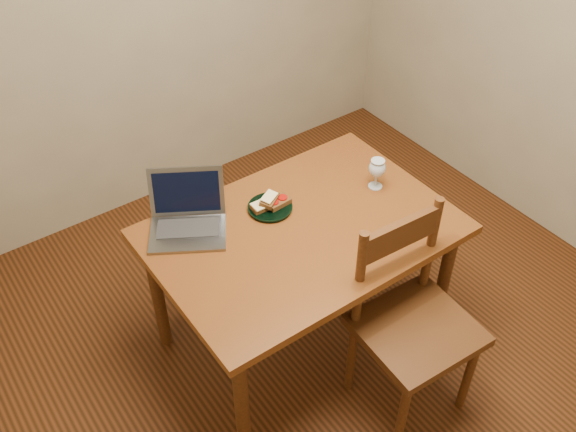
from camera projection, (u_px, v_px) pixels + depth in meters
floor at (329, 343)px, 3.25m from camera, size 3.20×3.20×0.02m
table at (302, 242)px, 2.84m from camera, size 1.30×0.90×0.74m
chair at (414, 316)px, 2.67m from camera, size 0.49×0.47×0.50m
plate at (270, 208)px, 2.87m from camera, size 0.20×0.20×0.02m
sandwich_cheese at (263, 205)px, 2.85m from camera, size 0.10×0.07×0.03m
sandwich_tomato at (278, 201)px, 2.87m from camera, size 0.11×0.07×0.03m
sandwich_top at (269, 199)px, 2.85m from camera, size 0.11×0.10×0.03m
milk_glass at (377, 174)px, 2.95m from camera, size 0.08×0.08×0.15m
laptop at (187, 214)px, 2.76m from camera, size 0.43×0.42×0.23m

